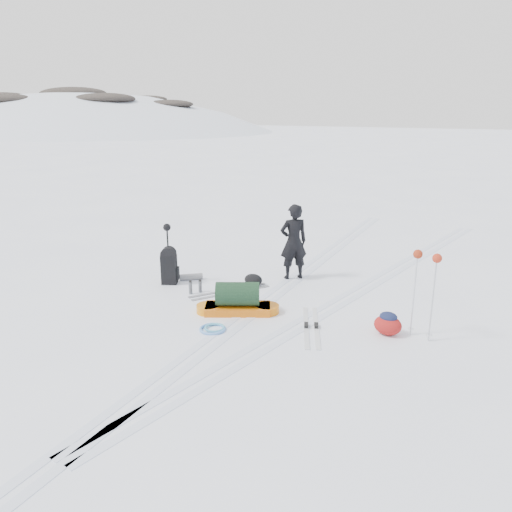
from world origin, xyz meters
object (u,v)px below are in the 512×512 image
object	(u,v)px
skier	(294,242)
expedition_rucksack	(172,266)
pulk_sled	(238,301)
ski_poles_black	(167,235)

from	to	relation	value
skier	expedition_rucksack	xyz separation A→B (m)	(-2.10, -1.63, -0.46)
pulk_sled	ski_poles_black	world-z (taller)	ski_poles_black
ski_poles_black	expedition_rucksack	bearing A→B (deg)	4.75
pulk_sled	expedition_rucksack	world-z (taller)	expedition_rucksack
skier	expedition_rucksack	bearing A→B (deg)	-7.08
pulk_sled	expedition_rucksack	size ratio (longest dim) A/B	1.84
pulk_sled	expedition_rucksack	bearing A→B (deg)	132.52
skier	pulk_sled	xyz separation A→B (m)	(0.00, -2.28, -0.61)
skier	pulk_sled	distance (m)	2.36
skier	expedition_rucksack	size ratio (longest dim) A/B	2.00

